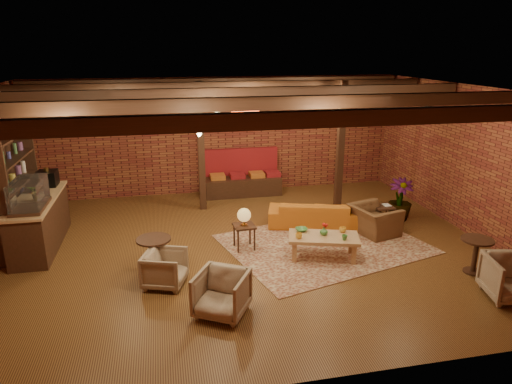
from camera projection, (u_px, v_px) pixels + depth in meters
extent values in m
plane|color=#371C0D|center=(245.00, 249.00, 9.40)|extent=(10.00, 10.00, 0.00)
cube|color=black|center=(243.00, 91.00, 8.42)|extent=(10.00, 8.00, 0.02)
cube|color=maroon|center=(218.00, 136.00, 12.63)|extent=(10.00, 0.02, 3.20)
cube|color=maroon|center=(307.00, 266.00, 5.18)|extent=(10.00, 0.02, 3.20)
cube|color=maroon|center=(471.00, 161.00, 9.87)|extent=(0.02, 8.00, 3.20)
cylinder|color=black|center=(230.00, 100.00, 10.01)|extent=(9.60, 0.12, 0.12)
cube|color=black|center=(201.00, 148.00, 11.21)|extent=(0.16, 0.16, 3.20)
cube|color=black|center=(340.00, 147.00, 11.31)|extent=(0.16, 0.16, 3.20)
imported|color=#337F33|center=(42.00, 187.00, 9.37)|extent=(0.35, 0.39, 0.30)
cube|color=#FF4519|center=(245.00, 113.00, 11.68)|extent=(0.86, 0.06, 0.30)
cube|color=maroon|center=(324.00, 244.00, 9.61)|extent=(4.54, 3.90, 0.01)
imported|color=#AD5918|center=(313.00, 214.00, 10.50)|extent=(2.19, 1.35, 0.60)
cube|color=#9B6D48|center=(324.00, 237.00, 8.87)|extent=(1.49, 1.03, 0.06)
cube|color=#9B6D48|center=(294.00, 253.00, 8.76)|extent=(0.09, 0.09, 0.40)
cube|color=#9B6D48|center=(354.00, 255.00, 8.67)|extent=(0.09, 0.09, 0.40)
cube|color=#9B6D48|center=(295.00, 242.00, 9.21)|extent=(0.09, 0.09, 0.40)
cube|color=#9B6D48|center=(351.00, 244.00, 9.12)|extent=(0.09, 0.09, 0.40)
imported|color=gold|center=(299.00, 236.00, 8.73)|extent=(0.17, 0.17, 0.11)
imported|color=#3E7C38|center=(345.00, 238.00, 8.66)|extent=(0.13, 0.13, 0.10)
imported|color=gold|center=(343.00, 230.00, 9.01)|extent=(0.17, 0.17, 0.11)
imported|color=#3E7C38|center=(301.00, 230.00, 9.09)|extent=(0.29, 0.29, 0.06)
imported|color=#3E7C38|center=(324.00, 232.00, 8.89)|extent=(0.16, 0.16, 0.13)
sphere|color=red|center=(324.00, 225.00, 8.85)|extent=(0.10, 0.10, 0.10)
cube|color=black|center=(244.00, 226.00, 9.25)|extent=(0.45, 0.45, 0.04)
cylinder|color=black|center=(244.00, 238.00, 9.33)|extent=(0.04, 0.04, 0.48)
cylinder|color=olive|center=(244.00, 225.00, 9.24)|extent=(0.14, 0.14, 0.02)
cylinder|color=olive|center=(244.00, 221.00, 9.22)|extent=(0.04, 0.04, 0.20)
sphere|color=gold|center=(244.00, 215.00, 9.18)|extent=(0.28, 0.28, 0.28)
cylinder|color=black|center=(154.00, 239.00, 8.27)|extent=(0.63, 0.63, 0.04)
cylinder|color=black|center=(155.00, 255.00, 8.36)|extent=(0.09, 0.09, 0.61)
cylinder|color=black|center=(156.00, 270.00, 8.46)|extent=(0.38, 0.38, 0.04)
imported|color=#B4A48B|center=(165.00, 267.00, 7.87)|extent=(0.81, 0.84, 0.69)
imported|color=#B4A48B|center=(222.00, 292.00, 7.01)|extent=(1.00, 0.98, 0.77)
imported|color=brown|center=(375.00, 216.00, 10.02)|extent=(0.86, 1.11, 0.86)
cube|color=black|center=(383.00, 207.00, 10.50)|extent=(0.44, 0.44, 0.04)
cylinder|color=black|center=(383.00, 216.00, 10.57)|extent=(0.04, 0.04, 0.44)
imported|color=black|center=(384.00, 205.00, 10.49)|extent=(0.16, 0.22, 0.02)
cylinder|color=black|center=(478.00, 240.00, 8.22)|extent=(0.57, 0.57, 0.04)
cylinder|color=black|center=(475.00, 256.00, 8.32)|extent=(0.09, 0.09, 0.62)
cylinder|color=black|center=(472.00, 271.00, 8.41)|extent=(0.34, 0.34, 0.04)
imported|color=#B4A48B|center=(512.00, 276.00, 7.44)|extent=(0.92, 0.88, 0.80)
imported|color=#4C7F4C|center=(404.00, 158.00, 10.53)|extent=(2.09, 2.09, 3.02)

